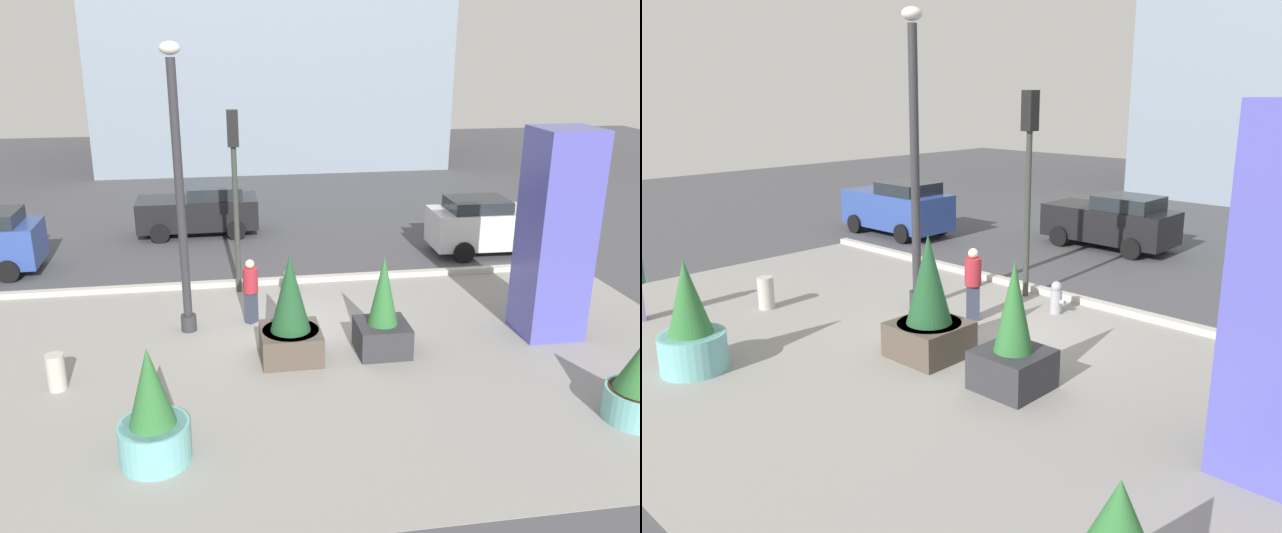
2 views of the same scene
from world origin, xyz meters
TOP-DOWN VIEW (x-y plane):
  - ground_plane at (0.00, 4.00)m, footprint 60.00×60.00m
  - plaza_pavement at (0.00, -2.00)m, footprint 18.00×10.00m
  - curb_strip at (0.00, 3.12)m, footprint 18.00×0.24m
  - lamp_post at (-2.45, 0.30)m, footprint 0.44×0.44m
  - art_pillar_blue at (5.78, -1.07)m, footprint 1.32×1.32m
  - potted_plant_mid_plaza at (1.76, -1.48)m, footprint 1.12×1.12m
  - potted_plant_near_left at (-0.24, -1.46)m, footprint 1.28×1.28m
  - potted_plant_near_right at (5.61, -4.85)m, footprint 1.13×1.13m
  - potted_plant_curbside at (-2.83, -4.76)m, footprint 1.16×1.16m
  - fire_hydrant at (0.11, 2.13)m, footprint 0.36×0.26m
  - concrete_bollard at (-4.91, -2.10)m, footprint 0.36×0.36m
  - traffic_light_far_side at (-1.17, 2.69)m, footprint 0.28×0.42m
  - car_intersection at (-2.26, 8.49)m, footprint 4.10×1.97m
  - car_curb_west at (6.94, 4.92)m, footprint 4.10×2.03m
  - pedestrian_crossing at (-0.96, 0.55)m, footprint 0.51×0.51m

SIDE VIEW (x-z plane):
  - ground_plane at x=0.00m, z-range 0.00..0.00m
  - plaza_pavement at x=0.00m, z-range -0.01..0.01m
  - curb_strip at x=0.00m, z-range 0.00..0.16m
  - fire_hydrant at x=0.11m, z-range -0.01..0.74m
  - concrete_bollard at x=-4.91m, z-range 0.00..0.75m
  - potted_plant_near_right at x=5.61m, z-range -0.10..1.52m
  - potted_plant_curbside at x=-2.83m, z-range -0.22..1.81m
  - potted_plant_mid_plaza at x=1.76m, z-range -0.29..1.92m
  - car_intersection at x=-2.26m, z-range 0.00..1.72m
  - pedestrian_crossing at x=-0.96m, z-range 0.09..1.69m
  - car_curb_west at x=6.94m, z-range 0.01..1.79m
  - potted_plant_near_left at x=-0.24m, z-range -0.22..2.11m
  - art_pillar_blue at x=5.78m, z-range 0.00..4.74m
  - lamp_post at x=-2.45m, z-range -0.08..6.40m
  - traffic_light_far_side at x=-1.17m, z-range 0.84..5.67m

